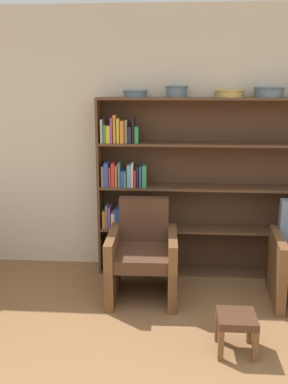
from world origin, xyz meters
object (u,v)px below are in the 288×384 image
(bowl_sage, at_px, (177,91))
(armchair_leather, at_px, (143,255))
(footstool, at_px, (237,323))
(bowl_olive, at_px, (135,93))
(bowl_cream, at_px, (269,91))
(bookshelf, at_px, (199,189))
(bowl_brass, at_px, (230,93))

(bowl_sage, height_order, armchair_leather, bowl_sage)
(bowl_sage, height_order, footstool, bowl_sage)
(bowl_olive, relative_size, bowl_sage, 1.10)
(bowl_cream, bearing_deg, bowl_olive, 180.00)
(bookshelf, xyz_separation_m, bowl_brass, (0.26, -0.02, 0.98))
(bowl_cream, height_order, armchair_leather, bowl_cream)
(bookshelf, bearing_deg, bowl_cream, -2.19)
(bowl_sage, xyz_separation_m, bowl_brass, (0.52, 0.00, -0.02))
(bowl_cream, relative_size, footstool, 1.00)
(bowl_olive, relative_size, armchair_leather, 0.28)
(bowl_cream, bearing_deg, bowl_brass, 180.00)
(bowl_brass, bearing_deg, bowl_sage, 180.00)
(bowl_cream, distance_m, armchair_leather, 1.99)
(bowl_brass, height_order, armchair_leather, bowl_brass)
(bowl_sage, xyz_separation_m, footstool, (0.47, -1.43, -1.68))
(armchair_leather, bearing_deg, bookshelf, -134.52)
(bowl_olive, distance_m, footstool, 2.36)
(footstool, bearing_deg, bowl_sage, 108.25)
(bowl_cream, distance_m, footstool, 2.24)
(bookshelf, relative_size, bowl_cream, 8.44)
(bowl_olive, bearing_deg, bookshelf, 2.12)
(bookshelf, xyz_separation_m, bowl_olive, (-0.66, -0.02, 0.98))
(armchair_leather, bearing_deg, bowl_olive, -79.47)
(bowl_olive, bearing_deg, bowl_brass, 0.00)
(bowl_olive, relative_size, bowl_cream, 0.84)
(bowl_cream, xyz_separation_m, armchair_leather, (-1.19, -0.56, -1.50))
(bowl_olive, bearing_deg, bowl_sage, 0.00)
(bowl_cream, bearing_deg, armchair_leather, -154.94)
(bowl_brass, relative_size, footstool, 0.99)
(bowl_sage, height_order, bowl_brass, bowl_sage)
(armchair_leather, bearing_deg, bowl_sage, -119.12)
(bowl_olive, distance_m, armchair_leather, 1.59)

